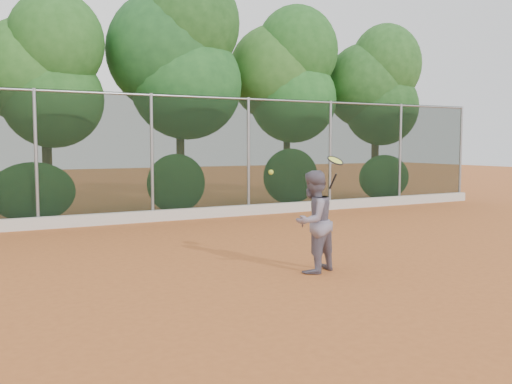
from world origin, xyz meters
name	(u,v)px	position (x,y,z in m)	size (l,w,h in m)	color
ground	(284,270)	(0.00, 0.00, 0.00)	(80.00, 80.00, 0.00)	#B45E2A
concrete_curb	(155,216)	(0.00, 6.82, 0.15)	(24.00, 0.20, 0.30)	beige
tennis_player	(313,222)	(0.33, -0.38, 0.85)	(0.82, 0.64, 1.70)	slate
chainlink_fence	(152,153)	(0.00, 7.00, 1.86)	(24.09, 0.09, 3.50)	black
foliage_backdrop	(112,67)	(-0.55, 8.98, 4.40)	(23.70, 3.63, 7.55)	#402618
tennis_racket	(335,163)	(0.70, -0.47, 1.82)	(0.34, 0.32, 0.57)	black
tennis_ball_in_flight	(271,172)	(-0.76, -0.86, 1.72)	(0.07, 0.07, 0.07)	#B5CC2E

